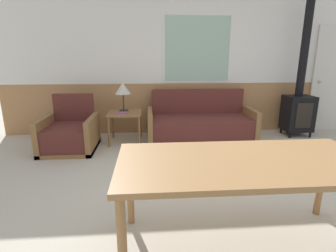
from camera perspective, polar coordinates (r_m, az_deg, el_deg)
The scene contains 10 objects.
ground_plane at distance 2.96m, azimuth 13.68°, elevation -15.23°, with size 16.00×16.00×0.00m, color beige.
wall_back at distance 5.12m, azimuth 5.52°, elevation 13.73°, with size 7.20×0.09×2.70m.
couch at distance 4.77m, azimuth 7.02°, elevation 0.23°, with size 1.89×0.79×0.87m.
armchair at distance 4.50m, azimuth -20.54°, elevation -1.69°, with size 0.82×0.86×0.86m.
side_table at distance 4.60m, azimuth -9.36°, elevation 2.00°, with size 0.56×0.56×0.53m.
table_lamp at distance 4.62m, azimuth -9.79°, elevation 7.92°, with size 0.27×0.27×0.50m.
book_stack at distance 4.50m, azimuth -9.94°, elevation 2.88°, with size 0.20×0.11×0.02m.
dining_table at distance 2.04m, azimuth 16.59°, elevation -8.82°, with size 1.89×0.86×0.74m.
wood_stove at distance 5.46m, azimuth 26.63°, elevation 4.98°, with size 0.49×0.42×2.46m.
entry_door at distance 6.24m, azimuth 32.55°, elevation 8.54°, with size 0.94×0.09×2.03m.
Camera 1 is at (-0.86, -2.42, 1.47)m, focal length 28.00 mm.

